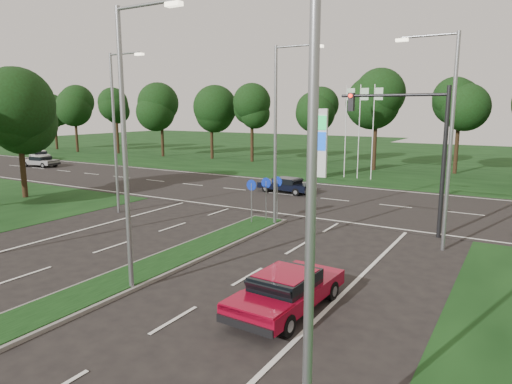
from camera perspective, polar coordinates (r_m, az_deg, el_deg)
The scene contains 17 objects.
verge_far at distance 60.69m, azimuth 19.56°, elevation 4.09°, with size 160.00×50.00×0.02m, color black.
cross_road at distance 31.16m, azimuth 8.09°, elevation -0.80°, with size 160.00×12.00×0.02m, color black.
median_kerb at distance 15.51m, azimuth -22.82°, elevation -12.84°, with size 2.00×26.00×0.12m, color slate.
streetlight_median_near at distance 14.87m, azimuth -15.64°, elevation 6.58°, with size 2.53×0.22×9.00m.
streetlight_median_far at distance 22.94m, azimuth 2.88°, elevation 8.12°, with size 2.53×0.22×9.00m.
streetlight_left_far at distance 27.12m, azimuth -17.04°, elevation 8.03°, with size 2.53×0.22×9.00m.
streetlight_right_far at distance 20.47m, azimuth 22.69°, elevation 7.09°, with size 2.53×0.22×9.00m.
streetlight_right_near at distance 6.96m, azimuth 5.48°, elevation 3.08°, with size 2.53×0.22×9.00m.
traffic_signal at distance 22.74m, azimuth 19.33°, elevation 6.47°, with size 5.10×0.42×7.00m.
median_signs at distance 24.13m, azimuth 1.16°, elevation 0.20°, with size 1.16×1.76×2.38m.
gas_pylon at distance 40.49m, azimuth 8.24°, elevation 6.31°, with size 5.80×1.26×8.00m.
tree_left_far at distance 34.78m, azimuth -28.07°, elevation 9.39°, with size 5.20×5.20×8.86m.
treeline_far at distance 45.69m, azimuth 16.36°, elevation 11.01°, with size 6.00×6.00×9.90m.
red_sedan at distance 13.91m, azimuth 3.85°, elevation -12.09°, with size 2.02×4.50×1.21m.
navy_sedan at distance 32.90m, azimuth 3.82°, elevation 0.91°, with size 4.10×1.97×1.09m.
far_car_a at distance 52.82m, azimuth -25.36°, elevation 3.51°, with size 4.09×2.16×1.13m.
far_car_b at distance 60.15m, azimuth -25.44°, elevation 4.20°, with size 4.13×3.00×1.09m.
Camera 1 is at (11.75, -4.24, 5.95)m, focal length 32.00 mm.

